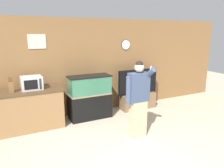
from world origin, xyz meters
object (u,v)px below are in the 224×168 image
counter_island (30,109)px  microwave (32,83)px  tv_on_stand (138,97)px  person_standing (138,98)px  knife_block (11,87)px  aquarium_on_stand (90,97)px

counter_island → microwave: size_ratio=3.24×
tv_on_stand → person_standing: bearing=-123.5°
knife_block → tv_on_stand: size_ratio=0.26×
counter_island → knife_block: knife_block is taller
counter_island → aquarium_on_stand: (1.49, -0.00, 0.10)m
knife_block → aquarium_on_stand: size_ratio=0.29×
knife_block → tv_on_stand: 3.47m
microwave → person_standing: (1.93, -1.51, -0.23)m
knife_block → person_standing: bearing=-31.0°
microwave → aquarium_on_stand: size_ratio=0.40×
microwave → tv_on_stand: bearing=0.4°
aquarium_on_stand → counter_island: bearing=180.0°
tv_on_stand → person_standing: size_ratio=0.78×
knife_block → microwave: bearing=11.4°
counter_island → aquarium_on_stand: 1.49m
microwave → tv_on_stand: 3.04m
tv_on_stand → counter_island: bearing=-178.8°
aquarium_on_stand → tv_on_stand: (1.54, 0.07, -0.22)m
microwave → tv_on_stand: microwave is taller
microwave → knife_block: size_ratio=1.37×
microwave → knife_block: knife_block is taller
tv_on_stand → person_standing: person_standing is taller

